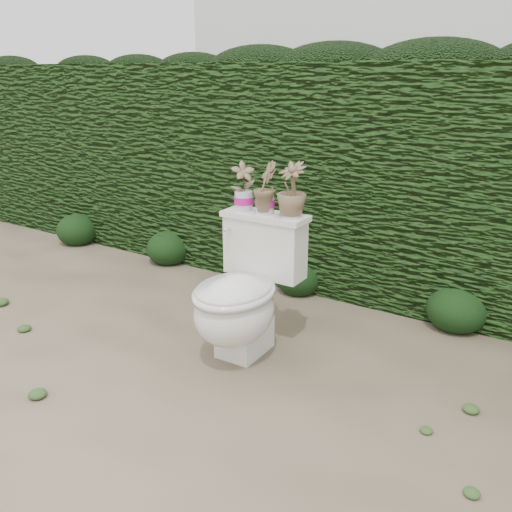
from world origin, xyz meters
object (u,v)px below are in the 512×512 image
Objects in this scene: toilet at (242,296)px; potted_plant_right at (292,191)px; potted_plant_left at (244,187)px; potted_plant_center at (265,189)px.

toilet is 2.67× the size of potted_plant_right.
potted_plant_left is 0.96× the size of potted_plant_center.
potted_plant_right reaches higher than potted_plant_center.
toilet is 0.61m from potted_plant_center.
potted_plant_left is 0.31m from potted_plant_right.
potted_plant_center is at bearing -165.83° from potted_plant_right.
potted_plant_right is (0.17, 0.00, 0.01)m from potted_plant_center.
potted_plant_center is (0.14, 0.00, 0.01)m from potted_plant_left.
toilet is at bearing 162.62° from potted_plant_center.
toilet is 0.64m from potted_plant_right.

